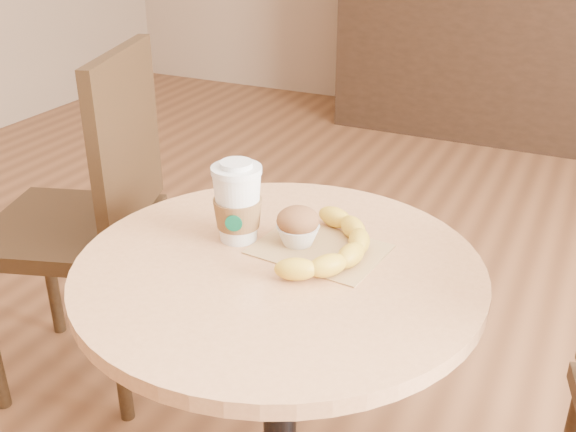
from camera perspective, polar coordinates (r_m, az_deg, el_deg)
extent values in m
cylinder|color=black|center=(1.48, -0.70, -16.74)|extent=(0.07, 0.07, 0.72)
cylinder|color=tan|center=(1.26, -0.79, -4.60)|extent=(0.76, 0.76, 0.03)
cube|color=#312111|center=(2.02, -18.06, -1.05)|extent=(0.56, 0.56, 0.04)
cylinder|color=#312111|center=(2.37, -19.55, -4.12)|extent=(0.04, 0.04, 0.50)
cylinder|color=#312111|center=(2.23, -10.75, -4.94)|extent=(0.04, 0.04, 0.50)
cylinder|color=#312111|center=(1.93, -14.15, -10.62)|extent=(0.04, 0.04, 0.50)
cube|color=#312111|center=(1.84, -13.53, 6.32)|extent=(0.16, 0.41, 0.47)
cube|color=black|center=(4.33, 19.69, 12.76)|extent=(2.20, 0.60, 1.00)
cube|color=tan|center=(1.30, 2.68, -2.83)|extent=(0.26, 0.20, 0.00)
cylinder|color=silver|center=(1.28, -4.39, 3.91)|extent=(0.10, 0.10, 0.01)
cylinder|color=silver|center=(1.28, -4.41, 4.39)|extent=(0.06, 0.06, 0.01)
cylinder|color=#085334|center=(1.28, -4.62, -0.63)|extent=(0.03, 0.01, 0.03)
ellipsoid|color=brown|center=(1.29, 0.84, -0.37)|extent=(0.08, 0.08, 0.05)
ellipsoid|color=beige|center=(1.29, 0.85, 0.30)|extent=(0.03, 0.03, 0.02)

